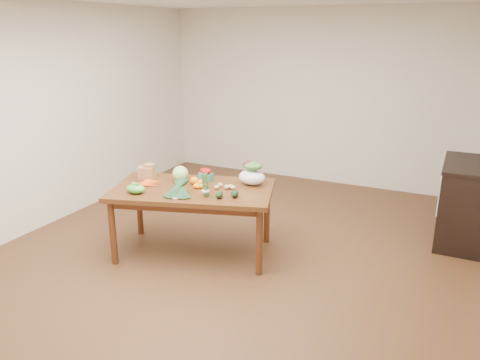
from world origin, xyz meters
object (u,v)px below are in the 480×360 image
at_px(kale_bunch, 178,189).
at_px(asparagus_bundle, 205,185).
at_px(dining_table, 194,220).
at_px(mandarin_cluster, 200,184).
at_px(cabbage, 180,174).
at_px(cabinet, 463,203).
at_px(salad_bag, 252,174).
at_px(paper_bag, 146,171).

bearing_deg(kale_bunch, asparagus_bundle, 7.03).
bearing_deg(dining_table, mandarin_cluster, 19.36).
distance_m(dining_table, cabbage, 0.54).
bearing_deg(cabbage, cabinet, 27.07).
bearing_deg(cabinet, kale_bunch, -144.14).
xyz_separation_m(kale_bunch, salad_bag, (0.51, 0.68, 0.03)).
relative_size(cabbage, asparagus_bundle, 0.71).
distance_m(dining_table, salad_bag, 0.81).
height_order(paper_bag, mandarin_cluster, paper_bag).
height_order(dining_table, kale_bunch, kale_bunch).
height_order(dining_table, asparagus_bundle, asparagus_bundle).
height_order(kale_bunch, salad_bag, salad_bag).
relative_size(asparagus_bundle, salad_bag, 0.85).
xyz_separation_m(mandarin_cluster, asparagus_bundle, (0.20, -0.23, 0.09)).
relative_size(dining_table, paper_bag, 7.37).
xyz_separation_m(cabinet, asparagus_bundle, (-2.37, -1.78, 0.40)).
relative_size(cabinet, mandarin_cluster, 5.67).
distance_m(asparagus_bundle, salad_bag, 0.62).
relative_size(dining_table, cabinet, 1.65).
bearing_deg(paper_bag, asparagus_bundle, -15.38).
bearing_deg(cabbage, salad_bag, 18.00).
distance_m(paper_bag, cabbage, 0.42).
bearing_deg(cabbage, dining_table, -29.76).
relative_size(kale_bunch, asparagus_bundle, 1.60).
bearing_deg(salad_bag, cabbage, -162.00).
distance_m(cabinet, salad_bag, 2.47).
bearing_deg(cabinet, asparagus_bundle, -143.03).
xyz_separation_m(kale_bunch, asparagus_bundle, (0.26, 0.11, 0.05)).
bearing_deg(salad_bag, paper_bag, -165.18).
relative_size(paper_bag, asparagus_bundle, 0.92).
height_order(kale_bunch, asparagus_bundle, asparagus_bundle).
bearing_deg(salad_bag, mandarin_cluster, -143.85).
bearing_deg(paper_bag, salad_bag, 14.82).
distance_m(cabbage, kale_bunch, 0.49).
bearing_deg(kale_bunch, dining_table, 74.62).
xyz_separation_m(dining_table, kale_bunch, (0.01, -0.30, 0.45)).
bearing_deg(dining_table, kale_bunch, -105.38).
relative_size(cabinet, asparagus_bundle, 4.08).
distance_m(paper_bag, kale_bunch, 0.75).
height_order(cabbage, kale_bunch, cabbage).
distance_m(dining_table, mandarin_cluster, 0.42).
relative_size(kale_bunch, salad_bag, 1.35).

